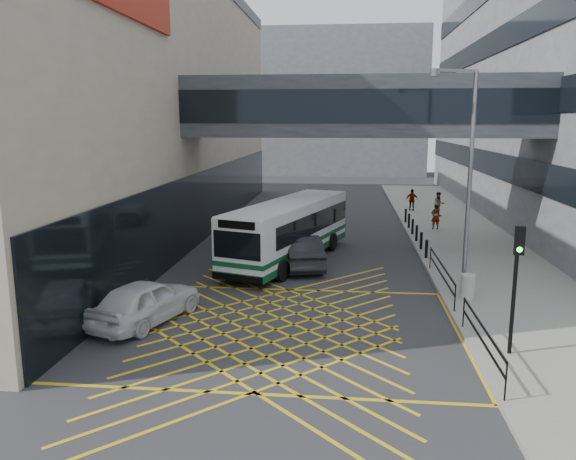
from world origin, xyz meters
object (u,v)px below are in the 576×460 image
(traffic_light, at_px, (516,272))
(street_lamp, at_px, (466,170))
(litter_bin, at_px, (468,287))
(pedestrian_b, at_px, (439,204))
(bus, at_px, (290,229))
(car_silver, at_px, (318,215))
(pedestrian_c, at_px, (412,200))
(pedestrian_a, at_px, (436,217))
(car_dark, at_px, (301,251))
(car_white, at_px, (146,301))

(traffic_light, xyz_separation_m, street_lamp, (-0.35, 5.83, 2.36))
(litter_bin, bearing_deg, pedestrian_b, 84.33)
(bus, xyz_separation_m, car_silver, (0.88, 9.75, -0.90))
(pedestrian_c, bearing_deg, car_silver, 48.95)
(litter_bin, height_order, pedestrian_a, pedestrian_a)
(traffic_light, relative_size, street_lamp, 0.45)
(car_dark, height_order, pedestrian_c, pedestrian_c)
(car_white, distance_m, pedestrian_a, 21.40)
(street_lamp, distance_m, pedestrian_a, 14.20)
(car_dark, xyz_separation_m, pedestrian_b, (8.62, 14.52, 0.24))
(bus, bearing_deg, street_lamp, -17.99)
(pedestrian_a, bearing_deg, traffic_light, 78.86)
(bus, bearing_deg, pedestrian_c, 82.00)
(car_white, relative_size, litter_bin, 5.20)
(car_dark, distance_m, car_silver, 11.00)
(pedestrian_c, bearing_deg, street_lamp, 96.89)
(car_white, relative_size, pedestrian_c, 3.01)
(car_white, height_order, street_lamp, street_lamp)
(bus, relative_size, street_lamp, 1.26)
(bus, height_order, pedestrian_a, bus)
(pedestrian_a, height_order, pedestrian_b, pedestrian_b)
(car_dark, relative_size, pedestrian_b, 2.89)
(car_dark, xyz_separation_m, pedestrian_c, (7.03, 16.85, 0.20))
(car_silver, bearing_deg, bus, 96.00)
(street_lamp, bearing_deg, bus, 124.32)
(traffic_light, height_order, litter_bin, traffic_light)
(street_lamp, xyz_separation_m, pedestrian_a, (1.14, 13.56, -4.06))
(car_dark, relative_size, pedestrian_c, 3.04)
(car_dark, bearing_deg, pedestrian_b, -133.38)
(bus, height_order, car_dark, bus)
(litter_bin, bearing_deg, street_lamp, 110.15)
(bus, distance_m, pedestrian_c, 17.40)
(pedestrian_a, distance_m, pedestrian_c, 7.33)
(litter_bin, distance_m, pedestrian_b, 19.21)
(bus, height_order, pedestrian_b, bus)
(car_white, relative_size, car_dark, 0.99)
(car_dark, bearing_deg, litter_bin, 132.97)
(traffic_light, bearing_deg, litter_bin, 97.66)
(car_dark, distance_m, pedestrian_a, 12.23)
(car_white, relative_size, pedestrian_b, 2.86)
(pedestrian_c, bearing_deg, car_dark, 75.66)
(litter_bin, xyz_separation_m, pedestrian_b, (1.90, 19.12, 0.38))
(car_silver, distance_m, pedestrian_c, 8.98)
(bus, distance_m, car_dark, 1.63)
(car_silver, relative_size, traffic_light, 1.13)
(traffic_light, xyz_separation_m, litter_bin, (-0.14, 5.25, -2.01))
(street_lamp, xyz_separation_m, pedestrian_c, (0.52, 20.86, -4.03))
(street_lamp, bearing_deg, pedestrian_a, 65.75)
(litter_bin, xyz_separation_m, pedestrian_a, (0.93, 14.14, 0.31))
(traffic_light, height_order, pedestrian_b, traffic_light)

